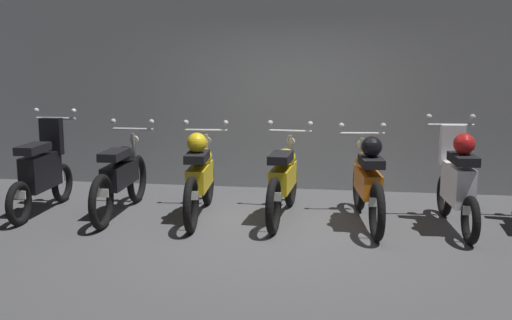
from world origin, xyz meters
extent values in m
plane|color=#4C4C4F|center=(0.00, 0.00, 0.00)|extent=(80.00, 80.00, 0.00)
cube|color=gray|center=(0.00, 2.51, 1.61)|extent=(16.00, 0.30, 3.22)
torus|color=black|center=(-3.05, 1.09, 0.27)|extent=(0.09, 0.53, 0.53)
torus|color=black|center=(-3.05, -0.06, 0.27)|extent=(0.09, 0.53, 0.53)
cube|color=black|center=(-3.05, 0.51, 0.54)|extent=(0.22, 0.74, 0.44)
cube|color=black|center=(-3.05, 0.86, 0.94)|extent=(0.28, 0.12, 0.48)
cube|color=black|center=(-3.05, 0.35, 0.85)|extent=(0.24, 0.52, 0.10)
cylinder|color=#B7BABF|center=(-3.05, 1.00, 1.16)|extent=(0.56, 0.04, 0.04)
sphere|color=#B7BABF|center=(-3.31, 0.99, 1.26)|extent=(0.07, 0.07, 0.07)
sphere|color=#B7BABF|center=(-2.79, 1.00, 1.26)|extent=(0.07, 0.07, 0.07)
cylinder|color=#B7BABF|center=(-3.05, 1.04, 0.69)|extent=(0.06, 0.15, 0.85)
sphere|color=silver|center=(-3.05, 1.04, 1.01)|extent=(0.12, 0.12, 0.12)
cube|color=white|center=(-3.05, -0.04, 0.36)|extent=(0.16, 0.01, 0.10)
torus|color=black|center=(-2.05, 1.23, 0.33)|extent=(0.10, 0.65, 0.65)
torus|color=black|center=(-2.02, -0.07, 0.33)|extent=(0.10, 0.65, 0.65)
cube|color=black|center=(-2.03, 0.58, 0.52)|extent=(0.23, 0.84, 0.28)
ellipsoid|color=black|center=(-2.04, 0.74, 0.73)|extent=(0.27, 0.44, 0.22)
cube|color=black|center=(-2.03, 0.40, 0.80)|extent=(0.25, 0.52, 0.10)
cylinder|color=#B7BABF|center=(-2.04, 1.13, 1.02)|extent=(0.56, 0.05, 0.04)
sphere|color=#B7BABF|center=(-2.30, 1.12, 1.12)|extent=(0.07, 0.07, 0.07)
sphere|color=#B7BABF|center=(-1.78, 1.13, 1.12)|extent=(0.07, 0.07, 0.07)
cylinder|color=#B7BABF|center=(-2.04, 1.18, 0.65)|extent=(0.06, 0.16, 0.65)
sphere|color=silver|center=(-2.04, 1.18, 0.87)|extent=(0.12, 0.12, 0.12)
cube|color=white|center=(-2.02, -0.04, 0.43)|extent=(0.16, 0.01, 0.10)
torus|color=black|center=(-1.07, 1.25, 0.33)|extent=(0.14, 0.66, 0.65)
torus|color=black|center=(-0.97, -0.04, 0.33)|extent=(0.14, 0.66, 0.65)
cube|color=gold|center=(-1.02, 0.60, 0.52)|extent=(0.28, 0.85, 0.28)
ellipsoid|color=gold|center=(-1.03, 0.76, 0.73)|extent=(0.29, 0.46, 0.22)
cube|color=black|center=(-1.00, 0.42, 0.80)|extent=(0.28, 0.54, 0.10)
cylinder|color=#B7BABF|center=(-1.06, 1.15, 1.02)|extent=(0.56, 0.08, 0.04)
sphere|color=#B7BABF|center=(-1.32, 1.13, 1.12)|extent=(0.07, 0.07, 0.07)
sphere|color=#B7BABF|center=(-0.80, 1.17, 1.12)|extent=(0.07, 0.07, 0.07)
cylinder|color=#B7BABF|center=(-1.06, 1.20, 0.65)|extent=(0.07, 0.16, 0.65)
sphere|color=silver|center=(-1.06, 1.20, 0.87)|extent=(0.12, 0.12, 0.12)
cube|color=white|center=(-0.97, -0.02, 0.43)|extent=(0.16, 0.02, 0.10)
sphere|color=gold|center=(-1.00, 0.42, 0.97)|extent=(0.24, 0.24, 0.24)
torus|color=black|center=(0.04, 1.34, 0.33)|extent=(0.13, 0.65, 0.65)
torus|color=black|center=(-0.04, 0.04, 0.33)|extent=(0.13, 0.65, 0.65)
cube|color=gold|center=(0.00, 0.69, 0.52)|extent=(0.27, 0.84, 0.28)
ellipsoid|color=gold|center=(0.01, 0.85, 0.73)|extent=(0.28, 0.45, 0.22)
cube|color=black|center=(-0.01, 0.51, 0.80)|extent=(0.27, 0.53, 0.10)
cylinder|color=#B7BABF|center=(0.03, 1.23, 1.02)|extent=(0.56, 0.07, 0.04)
sphere|color=#B7BABF|center=(-0.23, 1.25, 1.12)|extent=(0.07, 0.07, 0.07)
sphere|color=#B7BABF|center=(0.29, 1.22, 1.12)|extent=(0.07, 0.07, 0.07)
cylinder|color=#B7BABF|center=(0.03, 1.29, 0.65)|extent=(0.06, 0.16, 0.65)
sphere|color=silver|center=(0.03, 1.29, 0.87)|extent=(0.12, 0.12, 0.12)
cube|color=white|center=(-0.03, 0.07, 0.43)|extent=(0.16, 0.02, 0.10)
torus|color=black|center=(0.93, 1.24, 0.33)|extent=(0.17, 0.66, 0.65)
torus|color=black|center=(1.10, -0.05, 0.33)|extent=(0.17, 0.66, 0.65)
cube|color=orange|center=(1.02, 0.60, 0.52)|extent=(0.33, 0.85, 0.28)
ellipsoid|color=orange|center=(1.00, 0.75, 0.73)|extent=(0.32, 0.47, 0.22)
cube|color=black|center=(1.04, 0.42, 0.80)|extent=(0.31, 0.55, 0.10)
cylinder|color=#B7BABF|center=(0.94, 1.14, 1.02)|extent=(0.56, 0.11, 0.04)
sphere|color=#B7BABF|center=(0.69, 1.11, 1.12)|extent=(0.07, 0.07, 0.07)
sphere|color=#B7BABF|center=(1.20, 1.17, 1.12)|extent=(0.07, 0.07, 0.07)
cylinder|color=#B7BABF|center=(0.94, 1.19, 0.65)|extent=(0.08, 0.17, 0.65)
sphere|color=silver|center=(0.94, 1.19, 0.87)|extent=(0.12, 0.12, 0.12)
cube|color=white|center=(1.10, -0.02, 0.43)|extent=(0.16, 0.03, 0.10)
sphere|color=black|center=(1.04, 0.42, 0.97)|extent=(0.24, 0.24, 0.24)
torus|color=black|center=(1.98, 1.12, 0.27)|extent=(0.14, 0.54, 0.53)
torus|color=black|center=(2.09, -0.03, 0.27)|extent=(0.14, 0.54, 0.53)
cube|color=silver|center=(2.03, 0.55, 0.54)|extent=(0.29, 0.75, 0.44)
cube|color=silver|center=(2.00, 0.89, 0.94)|extent=(0.29, 0.15, 0.48)
cube|color=black|center=(2.05, 0.39, 0.85)|extent=(0.29, 0.54, 0.10)
cylinder|color=#B7BABF|center=(1.99, 1.03, 1.16)|extent=(0.56, 0.09, 0.04)
sphere|color=#B7BABF|center=(1.73, 1.00, 1.26)|extent=(0.07, 0.07, 0.07)
sphere|color=#B7BABF|center=(2.25, 1.05, 1.26)|extent=(0.07, 0.07, 0.07)
cylinder|color=#B7BABF|center=(1.98, 1.07, 0.69)|extent=(0.07, 0.15, 0.85)
sphere|color=silver|center=(1.98, 1.07, 1.01)|extent=(0.12, 0.12, 0.12)
cube|color=white|center=(2.09, 0.00, 0.36)|extent=(0.16, 0.03, 0.10)
sphere|color=red|center=(2.05, 0.39, 1.02)|extent=(0.24, 0.24, 0.24)
camera|label=1|loc=(0.78, -6.76, 2.10)|focal=44.13mm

